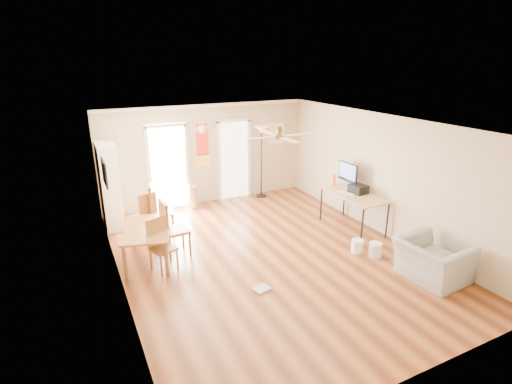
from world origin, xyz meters
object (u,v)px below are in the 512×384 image
dining_table (149,244)px  printer (358,189)px  wastebasket_a (357,246)px  armchair (432,261)px  dining_chair_far (145,213)px  computer_desk (352,211)px  dining_chair_right_b (176,227)px  bookshelf (110,186)px  dining_chair_right_a (162,210)px  dining_chair_near (163,246)px  torchiere_lamp (261,162)px  wastebasket_b (375,250)px  trash_can (193,197)px

dining_table → printer: (4.60, -0.47, 0.57)m
wastebasket_a → armchair: bearing=-70.0°
dining_chair_far → computer_desk: size_ratio=0.64×
dining_chair_right_b → wastebasket_a: bearing=-118.6°
wastebasket_a → bookshelf: bearing=139.8°
dining_chair_right_a → printer: bearing=-97.0°
dining_chair_near → computer_desk: bearing=-19.8°
torchiere_lamp → armchair: 5.26m
dining_chair_far → wastebasket_a: (3.62, -2.74, -0.36)m
dining_chair_right_a → dining_chair_far: (-0.36, 0.14, -0.08)m
dining_chair_right_a → torchiere_lamp: size_ratio=0.57×
wastebasket_a → armchair: size_ratio=0.25×
armchair → computer_desk: bearing=-7.4°
dining_chair_far → printer: size_ratio=2.68×
dining_chair_right_a → wastebasket_a: dining_chair_right_a is taller
dining_chair_far → armchair: 5.81m
bookshelf → dining_chair_far: bearing=-54.3°
torchiere_lamp → wastebasket_b: 4.22m
bookshelf → wastebasket_b: (4.39, -3.84, -0.83)m
dining_chair_far → printer: bearing=141.8°
dining_chair_right_a → dining_chair_near: 1.63m
dining_chair_right_b → computer_desk: bearing=-101.3°
dining_chair_far → computer_desk: bearing=140.9°
wastebasket_b → armchair: (0.30, -1.06, 0.21)m
dining_chair_right_a → dining_table: bearing=168.1°
dining_chair_right_a → dining_chair_near: dining_chair_right_a is taller
dining_chair_near → trash_can: (1.44, 2.81, -0.18)m
dining_chair_far → torchiere_lamp: (3.41, 1.08, 0.50)m
dining_table → trash_can: dining_table is taller
dining_table → printer: printer is taller
torchiere_lamp → wastebasket_b: size_ratio=6.94×
printer → bookshelf: bearing=147.2°
torchiere_lamp → computer_desk: size_ratio=1.29×
dining_chair_near → wastebasket_a: 3.79m
bookshelf → dining_chair_near: bookshelf is taller
dining_chair_far → torchiere_lamp: size_ratio=0.50×
dining_chair_right_a → torchiere_lamp: 3.31m
wastebasket_a → dining_table: bearing=158.7°
computer_desk → dining_chair_right_a: bearing=157.6°
trash_can → wastebasket_b: trash_can is taller
dining_chair_far → printer: 4.76m
bookshelf → computer_desk: size_ratio=1.26×
armchair → printer: bearing=-10.5°
torchiere_lamp → printer: (1.01, -2.81, -0.07)m
dining_chair_right_a → printer: size_ratio=3.09×
trash_can → armchair: (2.69, -5.18, 0.05)m
computer_desk → printer: (0.13, 0.02, 0.51)m
computer_desk → printer: bearing=10.3°
bookshelf → computer_desk: bearing=-27.6°
printer → wastebasket_a: size_ratio=1.37×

